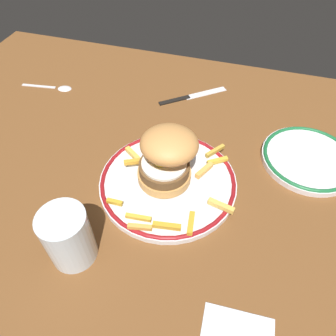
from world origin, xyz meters
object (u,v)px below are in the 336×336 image
(water_glass, at_px, (69,239))
(spoon, at_px, (59,87))
(dinner_plate, at_px, (168,181))
(side_plate, at_px, (309,158))
(burger, at_px, (167,156))
(knife, at_px, (188,97))

(water_glass, height_order, spoon, water_glass)
(dinner_plate, distance_m, side_plate, 0.29)
(burger, distance_m, knife, 0.28)
(knife, height_order, spoon, spoon)
(burger, distance_m, side_plate, 0.30)
(burger, height_order, spoon, burger)
(knife, bearing_deg, side_plate, -26.04)
(burger, relative_size, spoon, 0.83)
(knife, bearing_deg, burger, -83.93)
(dinner_plate, xyz_separation_m, spoon, (-0.36, 0.22, -0.00))
(dinner_plate, xyz_separation_m, water_glass, (-0.10, -0.18, 0.04))
(burger, bearing_deg, dinner_plate, -57.82)
(dinner_plate, distance_m, burger, 0.06)
(burger, bearing_deg, knife, 96.07)
(burger, xyz_separation_m, knife, (-0.03, 0.27, -0.07))
(knife, bearing_deg, water_glass, -98.65)
(water_glass, bearing_deg, side_plate, 41.70)
(dinner_plate, height_order, burger, burger)
(burger, xyz_separation_m, water_glass, (-0.10, -0.18, -0.03))
(side_plate, distance_m, knife, 0.32)
(side_plate, bearing_deg, burger, -152.59)
(dinner_plate, relative_size, burger, 2.32)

